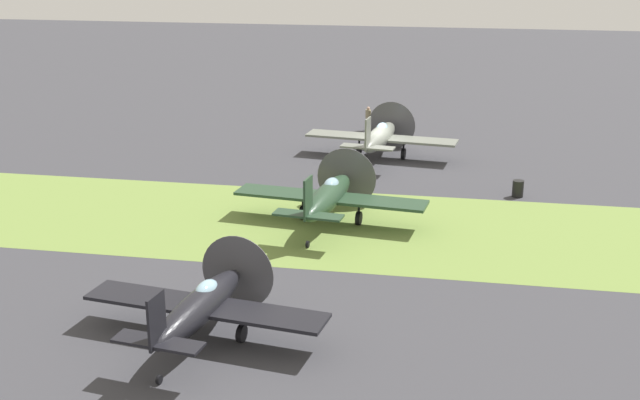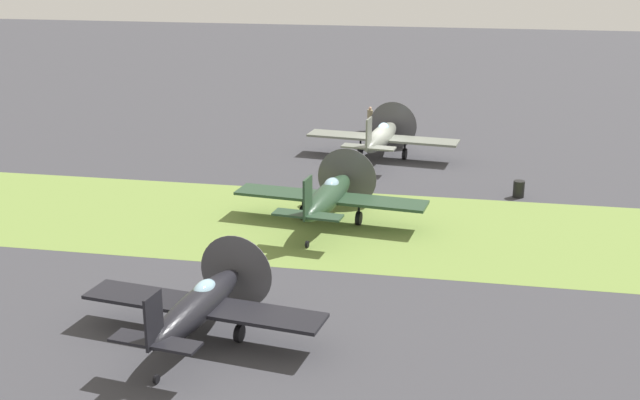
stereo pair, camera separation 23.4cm
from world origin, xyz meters
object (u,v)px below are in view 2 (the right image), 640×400
airplane_lead (381,137)px  airplane_trail (199,305)px  airplane_wingman (329,196)px  ground_crew_chief (370,118)px  fuel_drum (519,189)px

airplane_lead → airplane_trail: airplane_lead is taller
airplane_wingman → ground_crew_chief: (-0.61, 20.16, -0.50)m
airplane_lead → airplane_trail: size_ratio=1.09×
ground_crew_chief → fuel_drum: ground_crew_chief is taller
airplane_lead → airplane_trail: (-3.33, -24.98, -0.12)m
airplane_lead → airplane_wingman: bearing=-87.9°
airplane_lead → fuel_drum: size_ratio=10.69×
airplane_lead → fuel_drum: airplane_lead is taller
airplane_trail → ground_crew_chief: (1.62, 32.61, -0.40)m
airplane_lead → ground_crew_chief: bearing=109.6°
airplane_wingman → fuel_drum: (9.23, 6.10, -0.96)m
airplane_lead → airplane_wingman: 12.58m
airplane_wingman → ground_crew_chief: 20.17m
airplane_lead → ground_crew_chief: size_ratio=5.56×
ground_crew_chief → airplane_trail: bearing=-44.1°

